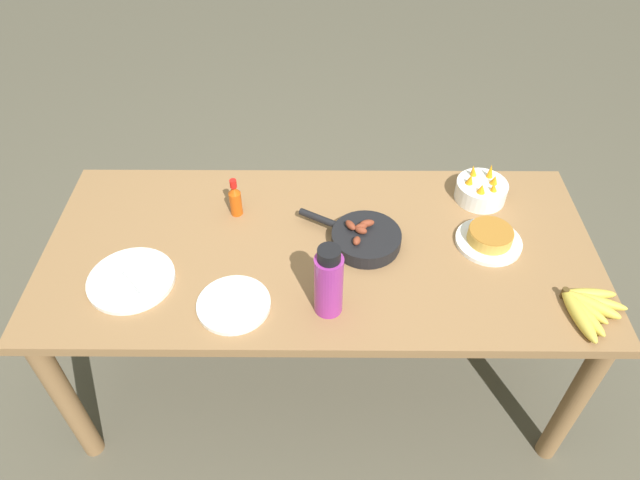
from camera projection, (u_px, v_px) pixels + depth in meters
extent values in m
plane|color=#565142|center=(320.00, 369.00, 2.39)|extent=(14.00, 14.00, 0.00)
cube|color=olive|center=(320.00, 250.00, 1.89)|extent=(1.81, 0.82, 0.03)
cylinder|color=olive|center=(66.00, 400.00, 1.90)|extent=(0.07, 0.07, 0.69)
cylinder|color=olive|center=(573.00, 403.00, 1.89)|extent=(0.07, 0.07, 0.69)
cylinder|color=olive|center=(120.00, 251.00, 2.40)|extent=(0.07, 0.07, 0.69)
cylinder|color=olive|center=(522.00, 253.00, 2.39)|extent=(0.07, 0.07, 0.69)
ellipsoid|color=gold|center=(579.00, 316.00, 1.65)|extent=(0.08, 0.20, 0.04)
ellipsoid|color=gold|center=(583.00, 313.00, 1.66)|extent=(0.10, 0.18, 0.04)
ellipsoid|color=gold|center=(585.00, 307.00, 1.67)|extent=(0.12, 0.14, 0.03)
ellipsoid|color=gold|center=(591.00, 304.00, 1.68)|extent=(0.16, 0.13, 0.04)
ellipsoid|color=gold|center=(594.00, 301.00, 1.69)|extent=(0.19, 0.09, 0.03)
ellipsoid|color=gold|center=(589.00, 294.00, 1.71)|extent=(0.16, 0.04, 0.03)
cylinder|color=#4C3819|center=(564.00, 293.00, 1.71)|extent=(0.02, 0.02, 0.04)
cylinder|color=black|center=(366.00, 244.00, 1.88)|extent=(0.22, 0.22, 0.01)
cylinder|color=black|center=(366.00, 238.00, 1.86)|extent=(0.23, 0.23, 0.04)
cylinder|color=black|center=(318.00, 218.00, 1.92)|extent=(0.13, 0.09, 0.02)
ellipsoid|color=brown|center=(361.00, 230.00, 1.84)|extent=(0.05, 0.04, 0.03)
ellipsoid|color=brown|center=(361.00, 227.00, 1.85)|extent=(0.05, 0.04, 0.03)
ellipsoid|color=brown|center=(351.00, 225.00, 1.85)|extent=(0.05, 0.06, 0.03)
ellipsoid|color=brown|center=(367.00, 223.00, 1.86)|extent=(0.06, 0.04, 0.03)
ellipsoid|color=brown|center=(357.00, 241.00, 1.81)|extent=(0.03, 0.04, 0.02)
cylinder|color=white|center=(488.00, 242.00, 1.88)|extent=(0.22, 0.22, 0.02)
cylinder|color=gold|center=(490.00, 236.00, 1.86)|extent=(0.15, 0.15, 0.04)
cylinder|color=#9F6624|center=(492.00, 231.00, 1.85)|extent=(0.14, 0.14, 0.00)
cylinder|color=white|center=(131.00, 280.00, 1.76)|extent=(0.27, 0.27, 0.02)
cylinder|color=#B2B2B7|center=(131.00, 283.00, 1.74)|extent=(0.08, 0.09, 0.01)
cube|color=#B2B2B7|center=(119.00, 269.00, 1.78)|extent=(0.04, 0.05, 0.00)
cylinder|color=white|center=(234.00, 304.00, 1.69)|extent=(0.22, 0.22, 0.02)
cylinder|color=#B2B2B7|center=(227.00, 296.00, 1.70)|extent=(0.12, 0.02, 0.01)
cube|color=#B2B2B7|center=(255.00, 298.00, 1.70)|extent=(0.05, 0.03, 0.00)
cylinder|color=white|center=(481.00, 191.00, 2.03)|extent=(0.18, 0.18, 0.07)
cone|color=orange|center=(494.00, 180.00, 1.99)|extent=(0.04, 0.04, 0.05)
cone|color=orange|center=(490.00, 171.00, 2.02)|extent=(0.04, 0.04, 0.06)
cone|color=orange|center=(473.00, 171.00, 2.02)|extent=(0.05, 0.04, 0.06)
cone|color=orange|center=(470.00, 180.00, 1.99)|extent=(0.03, 0.04, 0.05)
cone|color=orange|center=(481.00, 189.00, 1.96)|extent=(0.04, 0.04, 0.04)
cone|color=orange|center=(494.00, 188.00, 1.97)|extent=(0.04, 0.04, 0.04)
cylinder|color=#992D89|center=(329.00, 285.00, 1.62)|extent=(0.08, 0.08, 0.21)
cylinder|color=black|center=(329.00, 255.00, 1.53)|extent=(0.07, 0.07, 0.04)
cylinder|color=#C64C0F|center=(236.00, 203.00, 1.96)|extent=(0.04, 0.04, 0.09)
cone|color=#C64C0F|center=(234.00, 190.00, 1.92)|extent=(0.04, 0.04, 0.03)
cylinder|color=red|center=(233.00, 184.00, 1.90)|extent=(0.02, 0.02, 0.03)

